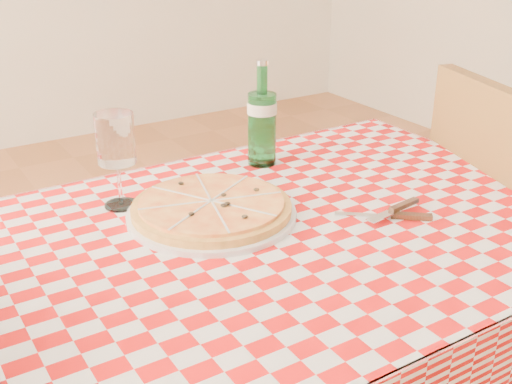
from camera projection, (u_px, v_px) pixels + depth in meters
dining_table at (279, 270)px, 1.33m from camera, size 1.20×0.80×0.75m
tablecloth at (280, 229)px, 1.29m from camera, size 1.30×0.90×0.01m
chair_near at (506, 233)px, 1.71m from camera, size 0.54×0.54×0.97m
pizza_plate at (211, 207)px, 1.32m from camera, size 0.43×0.43×0.05m
water_bottle at (262, 113)px, 1.56m from camera, size 0.09×0.09×0.26m
wine_glass at (118, 161)px, 1.34m from camera, size 0.11×0.11×0.21m
cutlery at (391, 213)px, 1.33m from camera, size 0.25×0.22×0.02m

